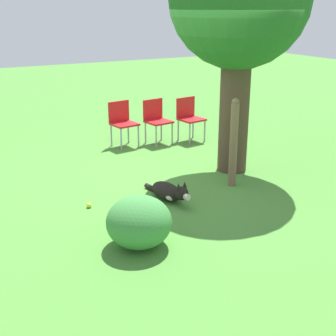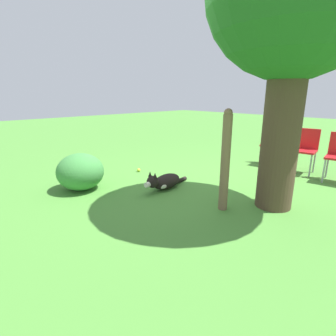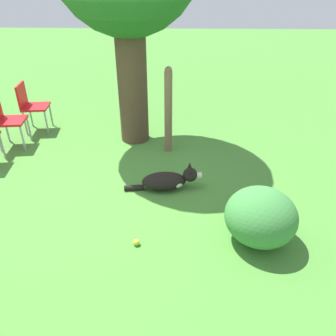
% 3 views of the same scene
% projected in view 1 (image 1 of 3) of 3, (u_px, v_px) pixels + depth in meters
% --- Properties ---
extents(ground_plane, '(30.00, 30.00, 0.00)m').
position_uv_depth(ground_plane, '(180.00, 174.00, 7.48)').
color(ground_plane, '#478433').
extents(oak_tree, '(2.10, 2.10, 3.72)m').
position_uv_depth(oak_tree, '(239.00, 2.00, 6.83)').
color(oak_tree, '#4C3828').
rests_on(oak_tree, ground_plane).
extents(dog, '(1.01, 0.35, 0.35)m').
position_uv_depth(dog, '(169.00, 192.00, 6.44)').
color(dog, black).
rests_on(dog, ground_plane).
extents(fence_post, '(0.12, 0.12, 1.32)m').
position_uv_depth(fence_post, '(234.00, 143.00, 6.80)').
color(fence_post, brown).
rests_on(fence_post, ground_plane).
extents(red_chair_0, '(0.48, 0.49, 0.84)m').
position_uv_depth(red_chair_0, '(122.00, 120.00, 8.83)').
color(red_chair_0, red).
rests_on(red_chair_0, ground_plane).
extents(red_chair_1, '(0.48, 0.49, 0.84)m').
position_uv_depth(red_chair_1, '(156.00, 118.00, 9.01)').
color(red_chair_1, red).
rests_on(red_chair_1, ground_plane).
extents(red_chair_2, '(0.48, 0.49, 0.84)m').
position_uv_depth(red_chair_2, '(189.00, 116.00, 9.19)').
color(red_chair_2, red).
rests_on(red_chair_2, ground_plane).
extents(tennis_ball, '(0.07, 0.07, 0.07)m').
position_uv_depth(tennis_ball, '(89.00, 205.00, 6.24)').
color(tennis_ball, '#CCE033').
rests_on(tennis_ball, ground_plane).
extents(low_shrub, '(0.73, 0.73, 0.59)m').
position_uv_depth(low_shrub, '(139.00, 222.00, 5.17)').
color(low_shrub, '#3D843D').
rests_on(low_shrub, ground_plane).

